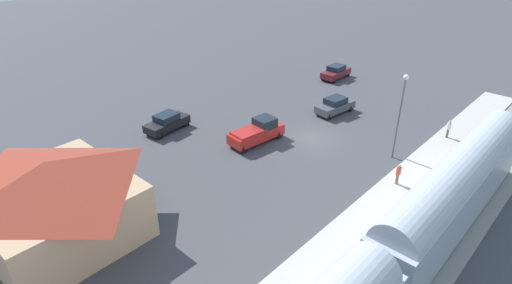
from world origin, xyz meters
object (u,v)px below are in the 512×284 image
object	(u,v)px
station_building	(54,199)
sedan_charcoal	(335,105)
sedan_maroon	(336,72)
pedestrian_waiting_far	(398,173)
sedan_black	(167,122)
pickup_red	(257,132)
pedestrian_on_platform	(449,128)
light_pole_near_platform	(401,107)
passenger_train	(380,274)

from	to	relation	value
station_building	sedan_charcoal	bearing A→B (deg)	-94.70
sedan_charcoal	sedan_maroon	world-z (taller)	same
pedestrian_waiting_far	sedan_black	world-z (taller)	pedestrian_waiting_far
station_building	pickup_red	world-z (taller)	station_building
pedestrian_on_platform	light_pole_near_platform	size ratio (longest dim) A/B	0.23
pickup_red	sedan_maroon	distance (m)	20.16
passenger_train	pedestrian_on_platform	size ratio (longest dim) A/B	23.07
pedestrian_waiting_far	light_pole_near_platform	world-z (taller)	light_pole_near_platform
pedestrian_waiting_far	sedan_maroon	xyz separation A→B (m)	(17.13, -17.96, -0.40)
pedestrian_waiting_far	pickup_red	xyz separation A→B (m)	(12.85, 1.74, -0.25)
station_building	pickup_red	xyz separation A→B (m)	(-0.66, -18.10, -1.83)
pedestrian_on_platform	sedan_charcoal	bearing A→B (deg)	9.07
pickup_red	sedan_charcoal	size ratio (longest dim) A/B	1.19
station_building	pickup_red	size ratio (longest dim) A/B	1.81
station_building	sedan_black	world-z (taller)	station_building
station_building	sedan_black	size ratio (longest dim) A/B	2.18
sedan_charcoal	light_pole_near_platform	bearing A→B (deg)	152.76
passenger_train	pedestrian_on_platform	world-z (taller)	passenger_train
station_building	pedestrian_waiting_far	world-z (taller)	station_building
pickup_red	light_pole_near_platform	xyz separation A→B (m)	(-10.54, -5.78, 3.70)
station_building	light_pole_near_platform	bearing A→B (deg)	-115.13
passenger_train	sedan_black	size ratio (longest dim) A/B	8.48
pedestrian_waiting_far	light_pole_near_platform	distance (m)	5.79
passenger_train	sedan_charcoal	world-z (taller)	passenger_train
station_building	pedestrian_waiting_far	bearing A→B (deg)	-124.26
sedan_maroon	light_pole_near_platform	bearing A→B (deg)	136.80
passenger_train	light_pole_near_platform	xyz separation A→B (m)	(6.80, -15.89, 1.87)
pickup_red	sedan_black	world-z (taller)	pickup_red
station_building	light_pole_near_platform	size ratio (longest dim) A/B	1.35
light_pole_near_platform	sedan_maroon	bearing A→B (deg)	-43.20
pedestrian_waiting_far	sedan_black	size ratio (longest dim) A/B	0.37
sedan_maroon	light_pole_near_platform	world-z (taller)	light_pole_near_platform
station_building	sedan_maroon	bearing A→B (deg)	-84.52
pickup_red	passenger_train	bearing A→B (deg)	149.76
sedan_charcoal	passenger_train	bearing A→B (deg)	127.45
passenger_train	pedestrian_waiting_far	world-z (taller)	passenger_train
pedestrian_on_platform	pickup_red	bearing A→B (deg)	43.50
sedan_maroon	light_pole_near_platform	xyz separation A→B (m)	(-14.82, 13.92, 3.85)
sedan_black	sedan_charcoal	size ratio (longest dim) A/B	0.99
pedestrian_waiting_far	station_building	bearing A→B (deg)	55.74
sedan_black	light_pole_near_platform	bearing A→B (deg)	-151.78
pedestrian_on_platform	sedan_charcoal	world-z (taller)	pedestrian_on_platform
pedestrian_waiting_far	sedan_maroon	distance (m)	24.83
sedan_black	sedan_charcoal	world-z (taller)	same
pedestrian_waiting_far	sedan_charcoal	xyz separation A→B (m)	(11.17, -8.60, -0.40)
pickup_red	sedan_charcoal	xyz separation A→B (m)	(-1.68, -10.34, -0.15)
station_building	sedan_charcoal	distance (m)	28.61
pedestrian_waiting_far	pickup_red	bearing A→B (deg)	7.70
pedestrian_on_platform	pedestrian_waiting_far	world-z (taller)	same
pedestrian_waiting_far	pickup_red	world-z (taller)	pickup_red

